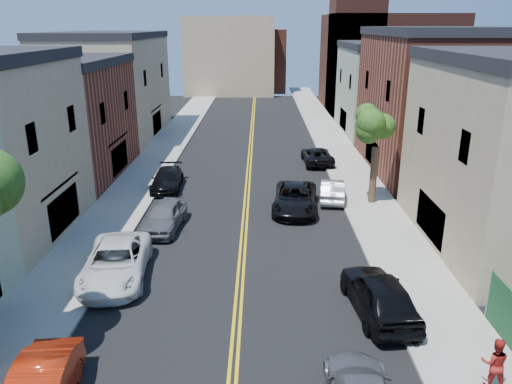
{
  "coord_description": "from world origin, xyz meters",
  "views": [
    {
      "loc": [
        0.86,
        0.43,
        10.76
      ],
      "look_at": [
        0.65,
        26.38,
        2.0
      ],
      "focal_mm": 34.92,
      "sensor_mm": 36.0,
      "label": 1
    }
  ],
  "objects_px": {
    "grey_car_left": "(164,216)",
    "black_car_right": "(379,294)",
    "black_suv_lane": "(295,198)",
    "black_car_left": "(167,179)",
    "white_pickup": "(116,262)",
    "pedestrian_right": "(495,363)",
    "silver_car_right": "(332,190)",
    "dark_car_right_far": "(317,156)"
  },
  "relations": [
    {
      "from": "grey_car_left",
      "to": "black_car_right",
      "type": "relative_size",
      "value": 0.9
    },
    {
      "from": "grey_car_left",
      "to": "black_suv_lane",
      "type": "relative_size",
      "value": 0.82
    },
    {
      "from": "black_car_left",
      "to": "black_suv_lane",
      "type": "bearing_deg",
      "value": -28.01
    },
    {
      "from": "white_pickup",
      "to": "pedestrian_right",
      "type": "relative_size",
      "value": 3.42
    },
    {
      "from": "grey_car_left",
      "to": "black_car_left",
      "type": "height_order",
      "value": "grey_car_left"
    },
    {
      "from": "silver_car_right",
      "to": "black_suv_lane",
      "type": "xyz_separation_m",
      "value": [
        -2.5,
        -1.88,
        0.09
      ]
    },
    {
      "from": "white_pickup",
      "to": "pedestrian_right",
      "type": "height_order",
      "value": "pedestrian_right"
    },
    {
      "from": "white_pickup",
      "to": "black_car_right",
      "type": "height_order",
      "value": "black_car_right"
    },
    {
      "from": "black_car_right",
      "to": "dark_car_right_far",
      "type": "distance_m",
      "value": 22.1
    },
    {
      "from": "white_pickup",
      "to": "grey_car_left",
      "type": "xyz_separation_m",
      "value": [
        1.11,
        5.65,
        -0.03
      ]
    },
    {
      "from": "grey_car_left",
      "to": "silver_car_right",
      "type": "xyz_separation_m",
      "value": [
        9.89,
        4.92,
        -0.09
      ]
    },
    {
      "from": "grey_car_left",
      "to": "pedestrian_right",
      "type": "distance_m",
      "value": 17.75
    },
    {
      "from": "black_car_left",
      "to": "black_car_right",
      "type": "bearing_deg",
      "value": -57.03
    },
    {
      "from": "white_pickup",
      "to": "dark_car_right_far",
      "type": "height_order",
      "value": "white_pickup"
    },
    {
      "from": "black_car_right",
      "to": "silver_car_right",
      "type": "xyz_separation_m",
      "value": [
        0.0,
        13.31,
        -0.18
      ]
    },
    {
      "from": "black_car_left",
      "to": "pedestrian_right",
      "type": "relative_size",
      "value": 2.8
    },
    {
      "from": "dark_car_right_far",
      "to": "pedestrian_right",
      "type": "bearing_deg",
      "value": 93.14
    },
    {
      "from": "black_suv_lane",
      "to": "silver_car_right",
      "type": "bearing_deg",
      "value": 42.96
    },
    {
      "from": "pedestrian_right",
      "to": "white_pickup",
      "type": "bearing_deg",
      "value": -11.95
    },
    {
      "from": "dark_car_right_far",
      "to": "black_suv_lane",
      "type": "bearing_deg",
      "value": 74.5
    },
    {
      "from": "grey_car_left",
      "to": "pedestrian_right",
      "type": "height_order",
      "value": "pedestrian_right"
    },
    {
      "from": "dark_car_right_far",
      "to": "black_suv_lane",
      "type": "height_order",
      "value": "black_suv_lane"
    },
    {
      "from": "black_car_left",
      "to": "black_suv_lane",
      "type": "height_order",
      "value": "black_suv_lane"
    },
    {
      "from": "white_pickup",
      "to": "pedestrian_right",
      "type": "bearing_deg",
      "value": -33.28
    },
    {
      "from": "black_car_right",
      "to": "silver_car_right",
      "type": "relative_size",
      "value": 1.22
    },
    {
      "from": "black_car_right",
      "to": "black_car_left",
      "type": "bearing_deg",
      "value": -61.45
    },
    {
      "from": "dark_car_right_far",
      "to": "pedestrian_right",
      "type": "relative_size",
      "value": 2.88
    },
    {
      "from": "black_car_left",
      "to": "black_suv_lane",
      "type": "relative_size",
      "value": 0.85
    },
    {
      "from": "black_suv_lane",
      "to": "pedestrian_right",
      "type": "relative_size",
      "value": 3.3
    },
    {
      "from": "white_pickup",
      "to": "grey_car_left",
      "type": "bearing_deg",
      "value": 73.11
    },
    {
      "from": "white_pickup",
      "to": "dark_car_right_far",
      "type": "relative_size",
      "value": 1.19
    },
    {
      "from": "black_car_right",
      "to": "black_suv_lane",
      "type": "bearing_deg",
      "value": -84.47
    },
    {
      "from": "black_car_left",
      "to": "black_car_right",
      "type": "distance_m",
      "value": 19.01
    },
    {
      "from": "black_car_left",
      "to": "silver_car_right",
      "type": "bearing_deg",
      "value": -13.68
    },
    {
      "from": "black_suv_lane",
      "to": "pedestrian_right",
      "type": "distance_m",
      "value": 16.51
    },
    {
      "from": "grey_car_left",
      "to": "black_car_left",
      "type": "bearing_deg",
      "value": 104.02
    },
    {
      "from": "white_pickup",
      "to": "black_suv_lane",
      "type": "distance_m",
      "value": 12.15
    },
    {
      "from": "silver_car_right",
      "to": "dark_car_right_far",
      "type": "xyz_separation_m",
      "value": [
        0.0,
        8.79,
        -0.01
      ]
    },
    {
      "from": "silver_car_right",
      "to": "dark_car_right_far",
      "type": "bearing_deg",
      "value": -82.88
    },
    {
      "from": "black_car_right",
      "to": "grey_car_left",
      "type": "bearing_deg",
      "value": -47.12
    },
    {
      "from": "silver_car_right",
      "to": "pedestrian_right",
      "type": "bearing_deg",
      "value": 105.27
    },
    {
      "from": "grey_car_left",
      "to": "black_car_right",
      "type": "bearing_deg",
      "value": -35.16
    }
  ]
}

